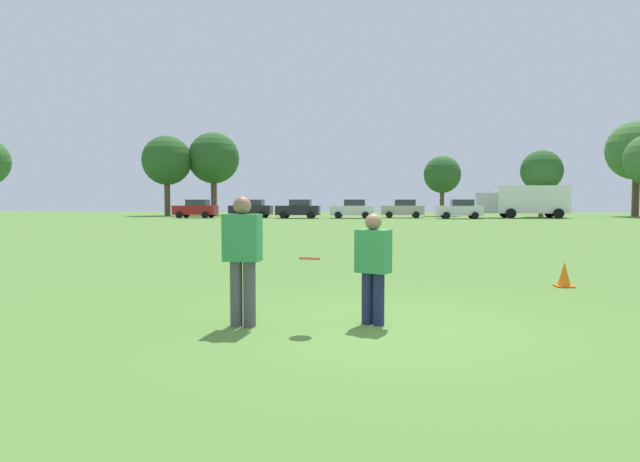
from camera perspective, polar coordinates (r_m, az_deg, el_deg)
ground_plane at (r=7.09m, az=6.65°, el=-10.15°), size 157.28×157.28×0.00m
player_thrower at (r=7.15m, az=-8.08°, el=-2.31°), size 0.49×0.31×1.69m
player_defender at (r=7.22m, az=5.56°, el=-3.30°), size 0.50×0.41×1.47m
frisbee at (r=6.86m, az=-1.08°, el=-2.91°), size 0.27×0.27×0.07m
traffic_cone at (r=11.40m, az=24.10°, el=-4.20°), size 0.32×0.32×0.48m
parked_car_near_left at (r=55.65m, az=-12.80°, el=2.29°), size 4.21×2.23×1.82m
parked_car_mid_left at (r=55.32m, az=-7.16°, el=2.34°), size 4.21×2.23×1.82m
parked_car_center at (r=53.04m, az=-2.25°, el=2.33°), size 4.21×2.23×1.82m
parked_car_mid_right at (r=53.10m, az=3.43°, el=2.32°), size 4.21×2.23×1.82m
parked_car_near_right at (r=54.81m, az=8.64°, el=2.32°), size 4.21×2.23×1.82m
parked_car_far_right at (r=53.44m, az=14.38°, el=2.24°), size 4.21×2.23×1.82m
box_truck at (r=57.50m, az=20.52°, el=3.02°), size 8.51×3.04×3.18m
tree_west_maple at (r=65.87m, az=-15.68°, el=7.06°), size 5.66×5.66×9.20m
tree_center_elm at (r=66.20m, az=-11.03°, el=7.44°), size 6.01×6.01×9.77m
tree_east_birch at (r=62.92m, az=12.62°, el=5.74°), size 4.13×4.13×6.71m
tree_east_oak at (r=62.63m, az=22.10°, el=5.81°), size 4.34×4.34×7.05m
tree_far_west_pine at (r=69.39m, az=30.14°, el=7.26°), size 6.42×6.42×10.44m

